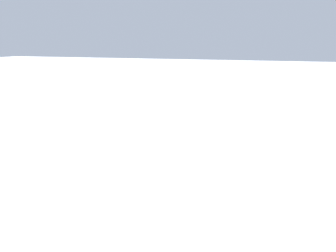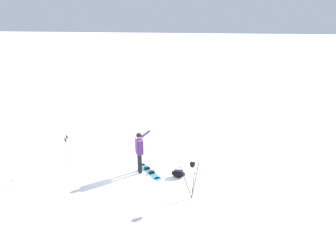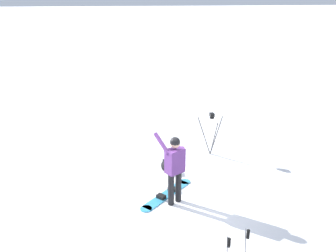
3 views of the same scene
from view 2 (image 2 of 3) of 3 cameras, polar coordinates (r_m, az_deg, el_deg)
The scene contains 6 objects.
ground_plane at distance 13.60m, azimuth -5.57°, elevation -7.78°, with size 300.00×300.00×0.00m, color white.
snowboarder at distance 13.29m, azimuth -4.77°, elevation -3.75°, with size 0.68×0.58×1.66m.
snowboard at distance 13.66m, azimuth -3.12°, elevation -7.49°, with size 1.39×1.30×0.10m.
gear_bag_large at distance 13.15m, azimuth 1.73°, elevation -7.91°, with size 0.31×0.55×0.27m.
camera_tripod at distance 11.37m, azimuth 4.02°, elevation -7.79°, with size 0.77×0.57×1.30m.
ski_poles at distance 14.23m, azimuth -16.53°, elevation -3.51°, with size 0.40×0.24×1.33m.
Camera 2 is at (-11.55, -4.33, 5.73)m, focal length 36.55 mm.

